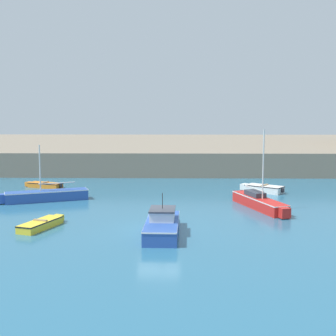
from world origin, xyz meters
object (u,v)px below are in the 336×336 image
(sailboat_red_1, at_px, (259,202))
(motorboat_blue_2, at_px, (162,224))
(sailboat_blue_5, at_px, (45,195))
(dinghy_yellow_0, at_px, (41,224))
(dinghy_white_3, at_px, (263,188))
(dinghy_orange_6, at_px, (44,185))

(sailboat_red_1, height_order, motorboat_blue_2, sailboat_red_1)
(sailboat_blue_5, bearing_deg, sailboat_red_1, -8.87)
(dinghy_yellow_0, bearing_deg, dinghy_white_3, 39.43)
(motorboat_blue_2, relative_size, sailboat_blue_5, 0.92)
(dinghy_yellow_0, distance_m, dinghy_white_3, 20.14)
(dinghy_yellow_0, xyz_separation_m, dinghy_white_3, (15.56, 12.79, 0.07))
(motorboat_blue_2, height_order, dinghy_white_3, motorboat_blue_2)
(motorboat_blue_2, xyz_separation_m, sailboat_blue_5, (-9.40, 9.61, -0.09))
(dinghy_yellow_0, xyz_separation_m, motorboat_blue_2, (7.27, -1.16, 0.28))
(dinghy_white_3, relative_size, dinghy_orange_6, 0.97)
(dinghy_white_3, bearing_deg, sailboat_blue_5, -166.19)
(motorboat_blue_2, bearing_deg, dinghy_yellow_0, 170.92)
(dinghy_yellow_0, distance_m, sailboat_red_1, 15.23)
(dinghy_white_3, height_order, sailboat_blue_5, sailboat_blue_5)
(sailboat_blue_5, height_order, dinghy_orange_6, sailboat_blue_5)
(motorboat_blue_2, relative_size, dinghy_white_3, 1.69)
(sailboat_red_1, bearing_deg, sailboat_blue_5, 171.13)
(dinghy_yellow_0, xyz_separation_m, sailboat_blue_5, (-2.13, 8.44, 0.19))
(dinghy_white_3, xyz_separation_m, dinghy_orange_6, (-19.58, 2.12, -0.07))
(motorboat_blue_2, height_order, dinghy_orange_6, motorboat_blue_2)
(motorboat_blue_2, relative_size, dinghy_orange_6, 1.65)
(sailboat_blue_5, bearing_deg, dinghy_yellow_0, -75.81)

